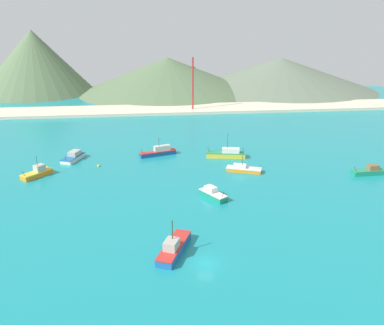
% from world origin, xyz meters
% --- Properties ---
extents(ground, '(260.00, 280.00, 0.50)m').
position_xyz_m(ground, '(0.00, 30.00, -0.25)').
color(ground, teal).
extents(fishing_boat_0, '(8.69, 2.76, 2.53)m').
position_xyz_m(fishing_boat_0, '(46.88, 33.92, 0.86)').
color(fishing_boat_0, '#198466').
rests_on(fishing_boat_0, ground).
extents(fishing_boat_1, '(10.90, 5.20, 5.22)m').
position_xyz_m(fishing_boat_1, '(-5.50, 55.15, 1.05)').
color(fishing_boat_1, '#14478C').
rests_on(fishing_boat_1, ground).
extents(fishing_boat_2, '(7.22, 7.62, 5.33)m').
position_xyz_m(fishing_boat_2, '(-36.39, 42.14, 0.95)').
color(fishing_boat_2, orange).
rests_on(fishing_boat_2, ground).
extents(fishing_boat_3, '(5.77, 7.17, 2.75)m').
position_xyz_m(fishing_boat_3, '(5.16, 24.48, 0.92)').
color(fishing_boat_3, '#198466').
rests_on(fishing_boat_3, ground).
extents(fishing_boat_4, '(6.73, 10.69, 6.32)m').
position_xyz_m(fishing_boat_4, '(-4.91, 3.57, 0.99)').
color(fishing_boat_4, '#1E5BA8').
rests_on(fishing_boat_4, ground).
extents(fishing_boat_5, '(9.27, 5.61, 6.40)m').
position_xyz_m(fishing_boat_5, '(15.58, 39.44, 0.73)').
color(fishing_boat_5, orange).
rests_on(fishing_boat_5, ground).
extents(fishing_boat_7, '(11.42, 4.71, 7.19)m').
position_xyz_m(fishing_boat_7, '(13.61, 51.03, 1.07)').
color(fishing_boat_7, gold).
rests_on(fishing_boat_7, ground).
extents(fishing_boat_9, '(5.99, 8.94, 2.33)m').
position_xyz_m(fishing_boat_9, '(-29.55, 54.01, 0.87)').
color(fishing_boat_9, silver).
rests_on(fishing_boat_9, ground).
extents(buoy_0, '(0.81, 0.81, 0.81)m').
position_xyz_m(buoy_0, '(-21.95, 47.67, 0.14)').
color(buoy_0, gold).
rests_on(buoy_0, ground).
extents(beach_strip, '(247.00, 18.59, 1.20)m').
position_xyz_m(beach_strip, '(0.00, 115.05, 0.60)').
color(beach_strip, beige).
rests_on(beach_strip, ground).
extents(hill_west, '(60.78, 60.78, 32.57)m').
position_xyz_m(hill_west, '(-67.04, 169.87, 16.28)').
color(hill_west, '#56704C').
rests_on(hill_west, ground).
extents(hill_central, '(95.94, 95.94, 18.33)m').
position_xyz_m(hill_central, '(3.22, 163.92, 9.17)').
color(hill_central, '#56704C').
rests_on(hill_central, ground).
extents(hill_east, '(105.93, 105.93, 17.25)m').
position_xyz_m(hill_east, '(67.45, 167.17, 8.63)').
color(hill_east, '#60705B').
rests_on(hill_east, ground).
extents(radio_tower, '(2.28, 1.82, 22.75)m').
position_xyz_m(radio_tower, '(10.89, 112.17, 11.60)').
color(radio_tower, '#B7332D').
rests_on(radio_tower, ground).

